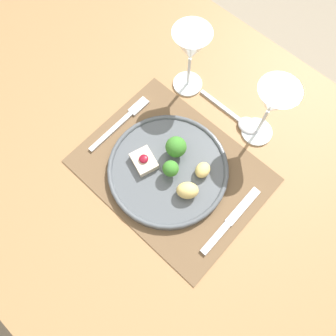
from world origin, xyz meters
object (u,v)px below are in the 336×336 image
Objects in this scene: knife at (227,225)px; dinner_plate at (169,169)px; fork at (123,120)px; wine_glass_near at (272,103)px; wine_glass_far at (191,49)px; spoon at (243,122)px.

dinner_plate is at bearing 174.98° from knife.
wine_glass_near is at bearing 34.78° from fork.
knife is 0.42m from wine_glass_far.
wine_glass_near is (0.04, 0.00, 0.13)m from spoon.
fork is at bearing -142.76° from spoon.
fork is (-0.18, 0.02, -0.01)m from dinner_plate.
knife is at bearing -35.31° from wine_glass_far.
knife is 0.29m from wine_glass_near.
fork is at bearing -103.35° from wine_glass_far.
wine_glass_far reaches higher than fork.
wine_glass_near is 0.99× the size of wine_glass_far.
knife is at bearing -64.09° from spoon.
wine_glass_far is at bearing 141.91° from knife.
wine_glass_far reaches higher than dinner_plate.
spoon is at bearing 2.27° from wine_glass_far.
wine_glass_near is (0.09, 0.23, 0.12)m from dinner_plate.
fork is 0.24m from wine_glass_far.
knife is 1.05× the size of wine_glass_far.
knife is 1.08× the size of spoon.
wine_glass_far is at bearing 74.07° from fork.
wine_glass_near is at bearing 0.38° from spoon.
dinner_plate is 1.58× the size of spoon.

